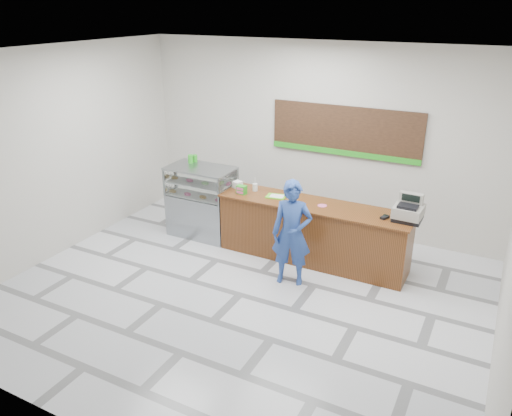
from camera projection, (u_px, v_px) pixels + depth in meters
The scene contains 16 objects.
floor at pixel (240, 295), 7.56m from camera, with size 7.00×7.00×0.00m, color silver.
back_wall at pixel (317, 138), 9.35m from camera, with size 7.00×7.00×0.00m, color beige.
ceiling at pixel (236, 55), 6.22m from camera, with size 7.00×7.00×0.00m, color silver.
sales_counter at pixel (313, 232), 8.40m from camera, with size 3.26×0.76×1.03m.
display_case at pixel (202, 201), 9.29m from camera, with size 1.22×0.72×1.33m.
menu_board at pixel (345, 132), 9.01m from camera, with size 2.80×0.06×0.90m.
cash_register at pixel (409, 211), 7.56m from camera, with size 0.43×0.45×0.40m.
card_terminal at pixel (385, 217), 7.65m from camera, with size 0.08×0.16×0.04m, color black.
serving_tray at pixel (276, 196), 8.50m from camera, with size 0.36×0.28×0.02m.
napkin_box at pixel (238, 185), 8.90m from camera, with size 0.14×0.14×0.12m, color white.
straw_cup at pixel (255, 187), 8.75m from camera, with size 0.09×0.09×0.13m, color silver.
promo_box at pixel (242, 190), 8.62m from camera, with size 0.17×0.11×0.15m, color green.
donut_decal at pixel (322, 206), 8.13m from camera, with size 0.15×0.15×0.00m, color #DC568E.
green_cup_left at pixel (195, 158), 9.34m from camera, with size 0.09×0.09×0.13m, color green.
green_cup_right at pixel (191, 159), 9.26m from camera, with size 0.10×0.10×0.15m, color green.
customer at pixel (292, 233), 7.61m from camera, with size 0.61×0.40×1.68m, color #274591.
Camera 1 is at (3.21, -5.64, 4.11)m, focal length 35.00 mm.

